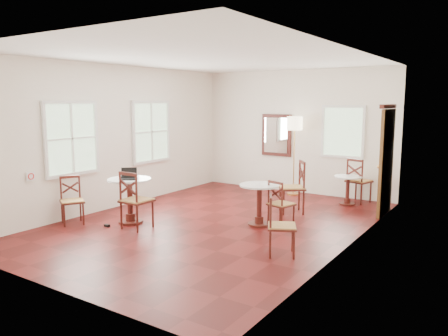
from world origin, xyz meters
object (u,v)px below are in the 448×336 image
object	(u,v)px
chair_mid_b	(280,226)
floor_lamp	(295,129)
chair_near_a	(136,200)
chair_near_b	(72,200)
navy_mug	(126,175)
mouse	(123,177)
chair_mid_a	(280,204)
cafe_table_near	(130,196)
laptop	(129,176)
cafe_table_mid	(259,200)
cafe_table_back	(348,187)
power_adapter	(107,225)
chair_back_b	(293,187)
water_glass	(137,176)
chair_back_a	(358,181)

from	to	relation	value
chair_mid_b	floor_lamp	world-z (taller)	floor_lamp
chair_near_a	chair_near_b	xyz separation A→B (m)	(-1.21, -0.42, -0.08)
floor_lamp	navy_mug	distance (m)	4.34
mouse	navy_mug	world-z (taller)	navy_mug
chair_near_b	mouse	size ratio (longest dim) A/B	10.02
chair_mid_a	cafe_table_near	bearing A→B (deg)	43.46
cafe_table_near	laptop	distance (m)	0.37
cafe_table_mid	floor_lamp	bearing A→B (deg)	102.29
cafe_table_near	chair_near_b	distance (m)	1.07
cafe_table_back	navy_mug	distance (m)	4.77
cafe_table_mid	chair_near_a	world-z (taller)	chair_near_a
floor_lamp	chair_mid_a	bearing A→B (deg)	-70.04
laptop	power_adapter	distance (m)	0.97
cafe_table_mid	mouse	distance (m)	2.55
chair_back_b	water_glass	size ratio (longest dim) A/B	10.16
chair_mid_b	chair_near_b	bearing A→B (deg)	70.55
chair_mid_a	navy_mug	xyz separation A→B (m)	(-2.57, -1.27, 0.46)
chair_back_b	power_adapter	world-z (taller)	chair_back_b
chair_mid_a	mouse	size ratio (longest dim) A/B	9.70
cafe_table_back	chair_near_a	size ratio (longest dim) A/B	0.61
cafe_table_back	chair_near_b	world-z (taller)	chair_near_b
power_adapter	chair_near_a	bearing A→B (deg)	22.12
cafe_table_near	chair_mid_b	size ratio (longest dim) A/B	0.94
chair_near_b	floor_lamp	distance (m)	5.32
laptop	water_glass	xyz separation A→B (m)	(0.10, 0.11, 0.00)
laptop	chair_near_a	bearing A→B (deg)	-69.65
cafe_table_near	water_glass	size ratio (longest dim) A/B	8.02
chair_mid_b	chair_back_b	size ratio (longest dim) A/B	0.84
floor_lamp	mouse	bearing A→B (deg)	-111.46
floor_lamp	navy_mug	bearing A→B (deg)	-111.79
laptop	chair_mid_b	bearing A→B (deg)	-41.52
chair_mid_a	chair_back_a	bearing A→B (deg)	-86.68
cafe_table_near	laptop	bearing A→B (deg)	-49.83
chair_near_b	laptop	distance (m)	1.16
cafe_table_back	chair_near_b	bearing A→B (deg)	-131.08
chair_back_a	water_glass	world-z (taller)	chair_back_a
chair_near_b	chair_back_b	size ratio (longest dim) A/B	0.83
chair_mid_a	navy_mug	bearing A→B (deg)	41.60
floor_lamp	power_adapter	world-z (taller)	floor_lamp
chair_back_a	cafe_table_mid	bearing A→B (deg)	87.31
chair_back_a	power_adapter	size ratio (longest dim) A/B	9.67
floor_lamp	cafe_table_back	bearing A→B (deg)	-12.64
floor_lamp	mouse	distance (m)	4.42
chair_near_b	water_glass	xyz separation A→B (m)	(0.99, 0.70, 0.45)
chair_near_b	floor_lamp	bearing A→B (deg)	3.78
chair_mid_a	cafe_table_back	bearing A→B (deg)	-85.43
cafe_table_back	chair_near_b	size ratio (longest dim) A/B	0.72
chair_back_b	chair_mid_b	bearing A→B (deg)	-16.19
power_adapter	navy_mug	bearing A→B (deg)	84.29
chair_near_b	chair_mid_a	size ratio (longest dim) A/B	1.03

